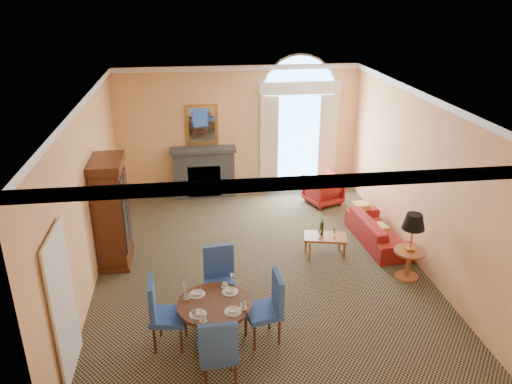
{
  "coord_description": "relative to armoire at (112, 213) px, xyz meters",
  "views": [
    {
      "loc": [
        -1.17,
        -8.18,
        4.94
      ],
      "look_at": [
        0.0,
        0.5,
        1.3
      ],
      "focal_mm": 35.0,
      "sensor_mm": 36.0,
      "label": 1
    }
  ],
  "objects": [
    {
      "name": "armoire",
      "position": [
        0.0,
        0.0,
        0.0
      ],
      "size": [
        0.59,
        1.05,
        2.06
      ],
      "color": "#3E1C0E",
      "rests_on": "ground"
    },
    {
      "name": "dining_table",
      "position": [
        1.76,
        -2.66,
        -0.48
      ],
      "size": [
        1.1,
        1.1,
        0.89
      ],
      "color": "#3E1C0E",
      "rests_on": "ground"
    },
    {
      "name": "room_envelope",
      "position": [
        2.69,
        0.12,
        1.51
      ],
      "size": [
        6.04,
        7.52,
        3.45
      ],
      "color": "#FFBB79",
      "rests_on": "ground"
    },
    {
      "name": "ground",
      "position": [
        2.72,
        -0.55,
        -1.0
      ],
      "size": [
        7.5,
        7.5,
        0.0
      ],
      "primitive_type": "plane",
      "color": "#111034",
      "rests_on": "ground"
    },
    {
      "name": "armchair",
      "position": [
        4.66,
        2.14,
        -0.64
      ],
      "size": [
        0.99,
        1.01,
        0.71
      ],
      "primitive_type": "imported",
      "rotation": [
        0.0,
        0.0,
        3.51
      ],
      "color": "maroon",
      "rests_on": "ground"
    },
    {
      "name": "side_table",
      "position": [
        5.32,
        -1.35,
        -0.18
      ],
      "size": [
        0.56,
        0.56,
        1.25
      ],
      "color": "#A85832",
      "rests_on": "ground"
    },
    {
      "name": "dining_chair_north",
      "position": [
        1.87,
        -1.83,
        -0.36
      ],
      "size": [
        0.58,
        0.58,
        1.11
      ],
      "rotation": [
        0.0,
        0.0,
        2.94
      ],
      "color": "#264B96",
      "rests_on": "ground"
    },
    {
      "name": "sofa",
      "position": [
        5.27,
        0.02,
        -0.72
      ],
      "size": [
        0.86,
        1.92,
        0.55
      ],
      "primitive_type": "imported",
      "rotation": [
        0.0,
        0.0,
        1.64
      ],
      "color": "maroon",
      "rests_on": "ground"
    },
    {
      "name": "dining_chair_east",
      "position": [
        2.56,
        -2.71,
        -0.36
      ],
      "size": [
        0.59,
        0.59,
        1.11
      ],
      "rotation": [
        0.0,
        0.0,
        1.79
      ],
      "color": "#264B96",
      "rests_on": "ground"
    },
    {
      "name": "coffee_table",
      "position": [
        4.04,
        -0.34,
        -0.6
      ],
      "size": [
        0.9,
        0.63,
        0.77
      ],
      "rotation": [
        0.0,
        0.0,
        -0.23
      ],
      "color": "#A85832",
      "rests_on": "ground"
    },
    {
      "name": "dining_chair_west",
      "position": [
        0.99,
        -2.64,
        -0.36
      ],
      "size": [
        0.57,
        0.57,
        1.11
      ],
      "rotation": [
        0.0,
        0.0,
        -1.74
      ],
      "color": "#264B96",
      "rests_on": "ground"
    },
    {
      "name": "dining_chair_south",
      "position": [
        1.75,
        -3.6,
        -0.36
      ],
      "size": [
        0.53,
        0.53,
        1.11
      ],
      "rotation": [
        0.0,
        0.0,
        0.08
      ],
      "color": "#264B96",
      "rests_on": "ground"
    }
  ]
}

